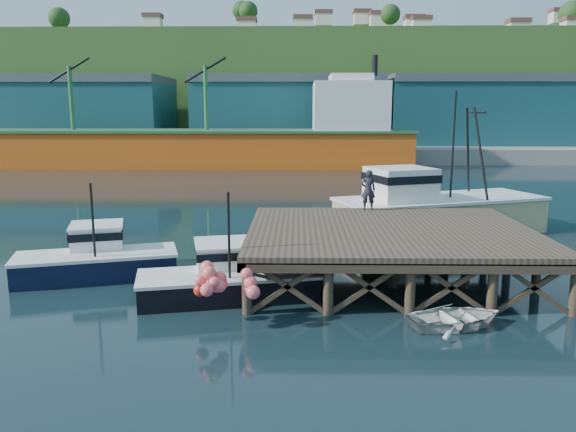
{
  "coord_description": "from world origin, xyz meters",
  "views": [
    {
      "loc": [
        1.58,
        -23.49,
        7.06
      ],
      "look_at": [
        1.12,
        2.0,
        2.25
      ],
      "focal_mm": 35.0,
      "sensor_mm": 36.0,
      "label": 1
    }
  ],
  "objects_px": {
    "boat_black": "(227,276)",
    "dinghy": "(457,317)",
    "dockworker": "(368,190)",
    "trawler": "(436,204)",
    "boat_navy": "(97,257)"
  },
  "relations": [
    {
      "from": "dockworker",
      "to": "boat_navy",
      "type": "bearing_deg",
      "value": 21.34
    },
    {
      "from": "boat_navy",
      "to": "dinghy",
      "type": "xyz_separation_m",
      "value": [
        13.93,
        -5.59,
        -0.5
      ]
    },
    {
      "from": "boat_navy",
      "to": "boat_black",
      "type": "xyz_separation_m",
      "value": [
        5.95,
        -2.54,
        -0.07
      ]
    },
    {
      "from": "dinghy",
      "to": "dockworker",
      "type": "distance_m",
      "value": 10.72
    },
    {
      "from": "boat_black",
      "to": "dinghy",
      "type": "distance_m",
      "value": 8.55
    },
    {
      "from": "boat_navy",
      "to": "dockworker",
      "type": "xyz_separation_m",
      "value": [
        12.18,
        4.61,
        2.3
      ]
    },
    {
      "from": "boat_black",
      "to": "trawler",
      "type": "xyz_separation_m",
      "value": [
        10.76,
        11.67,
        0.91
      ]
    },
    {
      "from": "boat_navy",
      "to": "dockworker",
      "type": "relative_size",
      "value": 3.49
    },
    {
      "from": "boat_navy",
      "to": "trawler",
      "type": "relative_size",
      "value": 0.55
    },
    {
      "from": "boat_black",
      "to": "dinghy",
      "type": "bearing_deg",
      "value": -33.44
    },
    {
      "from": "boat_black",
      "to": "dockworker",
      "type": "height_order",
      "value": "boat_black"
    },
    {
      "from": "dinghy",
      "to": "boat_black",
      "type": "bearing_deg",
      "value": 53.07
    },
    {
      "from": "dinghy",
      "to": "dockworker",
      "type": "xyz_separation_m",
      "value": [
        -1.75,
        10.2,
        2.8
      ]
    },
    {
      "from": "boat_black",
      "to": "dinghy",
      "type": "xyz_separation_m",
      "value": [
        7.98,
        -3.05,
        -0.43
      ]
    },
    {
      "from": "boat_navy",
      "to": "dockworker",
      "type": "height_order",
      "value": "boat_navy"
    }
  ]
}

